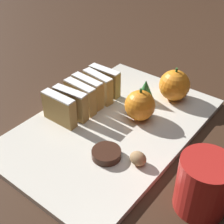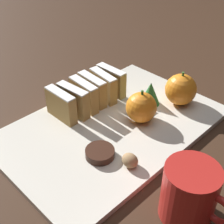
# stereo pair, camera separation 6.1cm
# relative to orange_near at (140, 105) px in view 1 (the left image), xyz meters

# --- Properties ---
(ground_plane) EXTENTS (6.00, 6.00, 0.00)m
(ground_plane) POSITION_rel_orange_near_xyz_m (-0.03, -0.05, -0.04)
(ground_plane) COLOR #382316
(serving_platter) EXTENTS (0.29, 0.44, 0.01)m
(serving_platter) POSITION_rel_orange_near_xyz_m (-0.03, -0.05, -0.04)
(serving_platter) COLOR silver
(serving_platter) RESTS_ON ground_plane
(stollen_slice_front) EXTENTS (0.08, 0.02, 0.06)m
(stollen_slice_front) POSITION_rel_orange_near_xyz_m (-0.12, -0.11, -0.00)
(stollen_slice_front) COLOR tan
(stollen_slice_front) RESTS_ON serving_platter
(stollen_slice_second) EXTENTS (0.08, 0.03, 0.06)m
(stollen_slice_second) POSITION_rel_orange_near_xyz_m (-0.11, -0.08, -0.00)
(stollen_slice_second) COLOR tan
(stollen_slice_second) RESTS_ON serving_platter
(stollen_slice_third) EXTENTS (0.08, 0.02, 0.06)m
(stollen_slice_third) POSITION_rel_orange_near_xyz_m (-0.12, -0.05, -0.00)
(stollen_slice_third) COLOR tan
(stollen_slice_third) RESTS_ON serving_platter
(stollen_slice_fourth) EXTENTS (0.08, 0.02, 0.06)m
(stollen_slice_fourth) POSITION_rel_orange_near_xyz_m (-0.12, -0.03, -0.00)
(stollen_slice_fourth) COLOR tan
(stollen_slice_fourth) RESTS_ON serving_platter
(stollen_slice_fifth) EXTENTS (0.08, 0.03, 0.06)m
(stollen_slice_fifth) POSITION_rel_orange_near_xyz_m (-0.11, 0.00, -0.00)
(stollen_slice_fifth) COLOR tan
(stollen_slice_fifth) RESTS_ON serving_platter
(stollen_slice_sixth) EXTENTS (0.08, 0.02, 0.06)m
(stollen_slice_sixth) POSITION_rel_orange_near_xyz_m (-0.12, 0.03, -0.00)
(stollen_slice_sixth) COLOR tan
(stollen_slice_sixth) RESTS_ON serving_platter
(orange_near) EXTENTS (0.06, 0.06, 0.07)m
(orange_near) POSITION_rel_orange_near_xyz_m (0.00, 0.00, 0.00)
(orange_near) COLOR orange
(orange_near) RESTS_ON serving_platter
(orange_far) EXTENTS (0.07, 0.07, 0.08)m
(orange_far) POSITION_rel_orange_near_xyz_m (0.02, 0.11, 0.00)
(orange_far) COLOR orange
(orange_far) RESTS_ON serving_platter
(walnut) EXTENTS (0.03, 0.02, 0.02)m
(walnut) POSITION_rel_orange_near_xyz_m (0.07, -0.11, -0.02)
(walnut) COLOR #9E7A51
(walnut) RESTS_ON serving_platter
(chocolate_cookie) EXTENTS (0.05, 0.05, 0.01)m
(chocolate_cookie) POSITION_rel_orange_near_xyz_m (0.02, -0.13, -0.02)
(chocolate_cookie) COLOR #381E14
(chocolate_cookie) RESTS_ON serving_platter
(evergreen_sprig) EXTENTS (0.04, 0.04, 0.05)m
(evergreen_sprig) POSITION_rel_orange_near_xyz_m (-0.03, 0.06, -0.00)
(evergreen_sprig) COLOR #2D7538
(evergreen_sprig) RESTS_ON serving_platter
(coffee_mug) EXTENTS (0.11, 0.08, 0.09)m
(coffee_mug) POSITION_rel_orange_near_xyz_m (0.19, -0.12, 0.00)
(coffee_mug) COLOR red
(coffee_mug) RESTS_ON ground_plane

